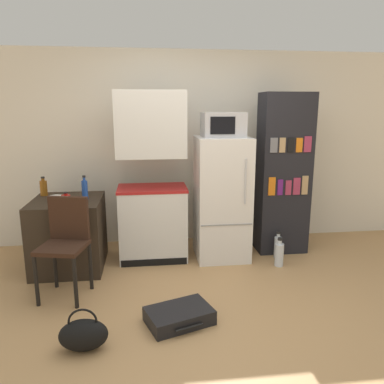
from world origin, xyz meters
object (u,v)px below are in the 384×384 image
suitcase_large_flat (179,316)px  water_bottle_middle (279,254)px  refrigerator (222,198)px  bottle_amber_beer (44,188)px  kitchen_hutch (152,183)px  bowl (55,198)px  bookshelf (283,174)px  microwave (223,125)px  bottle_blue_soda (85,189)px  handbag (83,335)px  side_table (69,234)px  water_bottle_front (278,247)px  bottle_ketchup_red (66,200)px  chair (66,237)px

suitcase_large_flat → water_bottle_middle: (1.23, 1.01, 0.08)m
refrigerator → bottle_amber_beer: bearing=176.3°
kitchen_hutch → water_bottle_middle: bearing=-16.7°
bottle_amber_beer → bowl: 0.29m
bookshelf → microwave: bearing=-171.3°
bottle_blue_soda → handbag: 1.72m
side_table → bottle_blue_soda: bottle_blue_soda is taller
bookshelf → kitchen_hutch: bearing=-177.6°
suitcase_large_flat → water_bottle_front: water_bottle_front is taller
suitcase_large_flat → water_bottle_middle: bearing=20.3°
handbag → water_bottle_front: size_ratio=1.09×
microwave → bowl: size_ratio=3.11×
handbag → bottle_amber_beer: bearing=110.6°
kitchen_hutch → water_bottle_front: (1.47, -0.20, -0.77)m
kitchen_hutch → bookshelf: size_ratio=1.01×
refrigerator → handbag: 2.22m
refrigerator → water_bottle_middle: 0.91m
water_bottle_front → bookshelf: bearing=65.5°
water_bottle_middle → bottle_ketchup_red: bearing=-179.7°
bottle_blue_soda → kitchen_hutch: bearing=13.5°
kitchen_hutch → chair: 1.19m
bottle_ketchup_red → bowl: size_ratio=0.98×
bookshelf → chair: size_ratio=2.06×
kitchen_hutch → microwave: kitchen_hutch is taller
bottle_amber_beer → water_bottle_front: 2.80m
bookshelf → handbag: (-2.14, -1.77, -0.84)m
bookshelf → handbag: bearing=-140.5°
microwave → water_bottle_middle: microwave is taller
bookshelf → refrigerator: bearing=-171.4°
bottle_ketchup_red → bottle_amber_beer: size_ratio=0.68×
kitchen_hutch → bowl: size_ratio=12.96×
bottle_blue_soda → water_bottle_front: bearing=-0.6°
bowl → microwave: bearing=2.7°
handbag → refrigerator: bearing=50.5°
handbag → water_bottle_front: 2.52m
bottle_amber_beer → bottle_ketchup_red: bearing=-56.0°
kitchen_hutch → side_table: bearing=-171.0°
bowl → handbag: bowl is taller
bookshelf → suitcase_large_flat: size_ratio=3.15×
side_table → bottle_ketchup_red: (0.06, -0.28, 0.45)m
refrigerator → bottle_amber_beer: size_ratio=6.61×
kitchen_hutch → handbag: (-0.55, -1.70, -0.78)m
kitchen_hutch → handbag: bearing=-108.0°
bottle_ketchup_red → water_bottle_middle: (2.28, 0.01, -0.70)m
bowl → chair: (0.22, -0.64, -0.23)m
bottle_ketchup_red → microwave: bearing=12.8°
bottle_ketchup_red → bottle_blue_soda: bearing=60.2°
side_table → suitcase_large_flat: 1.73m
refrigerator → bottle_amber_beer: (-2.03, 0.13, 0.15)m
water_bottle_middle → water_bottle_front: bearing=74.4°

